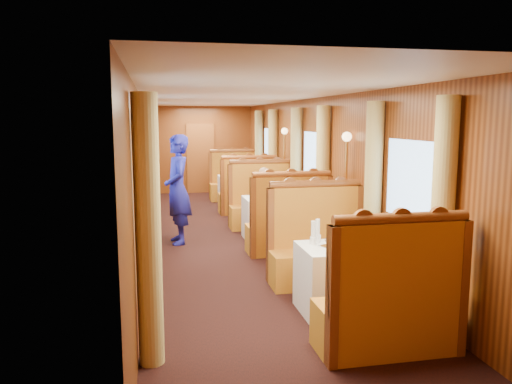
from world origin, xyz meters
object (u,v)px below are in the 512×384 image
object	(u,v)px
table_mid	(274,218)
fruit_plate	(379,246)
banquette_near_aft	(318,251)
banquette_mid_fwd	(289,227)
banquette_mid_aft	(262,206)
table_far	(241,191)
table_near	(347,279)
banquette_far_fwd	(248,195)
banquette_far_aft	(234,184)
banquette_near_fwd	(389,308)
teapot_right	(351,243)
rose_vase_far	(241,169)
tea_tray	(337,246)
passenger	(264,192)
rose_vase_mid	(274,188)
teapot_left	(334,242)
steward	(178,189)
teapot_back	(335,239)

from	to	relation	value
table_mid	fruit_plate	world-z (taller)	fruit_plate
banquette_near_aft	banquette_mid_fwd	bearing A→B (deg)	90.00
banquette_mid_aft	table_far	world-z (taller)	banquette_mid_aft
table_near	table_far	size ratio (longest dim) A/B	1.00
banquette_far_fwd	banquette_far_aft	distance (m)	2.03
banquette_near_fwd	banquette_mid_fwd	bearing A→B (deg)	90.00
banquette_mid_fwd	fruit_plate	world-z (taller)	banquette_mid_fwd
banquette_far_aft	teapot_right	world-z (taller)	banquette_far_aft
table_far	rose_vase_far	xyz separation A→B (m)	(0.01, 0.00, 0.55)
banquette_near_aft	rose_vase_far	bearing A→B (deg)	89.90
banquette_mid_fwd	table_far	bearing A→B (deg)	90.00
banquette_near_aft	banquette_far_fwd	bearing A→B (deg)	90.00
tea_tray	banquette_mid_fwd	bearing A→B (deg)	86.91
banquette_mid_fwd	table_far	distance (m)	4.51
banquette_near_fwd	banquette_mid_fwd	world-z (taller)	same
banquette_far_fwd	passenger	xyz separation A→B (m)	(-0.00, -1.69, 0.32)
table_far	rose_vase_mid	distance (m)	3.55
tea_tray	banquette_near_fwd	bearing A→B (deg)	-82.33
table_near	teapot_left	xyz separation A→B (m)	(-0.20, -0.08, 0.45)
banquette_mid_fwd	banquette_far_aft	distance (m)	5.53
table_near	rose_vase_far	world-z (taller)	rose_vase_far
table_near	tea_tray	bearing A→B (deg)	-174.23
teapot_left	banquette_mid_aft	bearing A→B (deg)	109.98
table_mid	banquette_mid_fwd	size ratio (longest dim) A/B	0.78
banquette_near_aft	banquette_mid_aft	world-z (taller)	same
rose_vase_far	steward	xyz separation A→B (m)	(-1.70, -3.48, 0.01)
banquette_far_fwd	teapot_back	world-z (taller)	banquette_far_fwd
banquette_near_aft	steward	distance (m)	3.06
banquette_near_fwd	fruit_plate	size ratio (longest dim) A/B	5.86
banquette_mid_fwd	banquette_far_fwd	size ratio (longest dim) A/B	1.00
banquette_mid_aft	rose_vase_far	world-z (taller)	banquette_mid_aft
table_far	tea_tray	bearing A→B (deg)	-91.10
banquette_far_fwd	banquette_mid_fwd	bearing A→B (deg)	-90.00
banquette_near_fwd	table_mid	world-z (taller)	banquette_near_fwd
banquette_far_aft	rose_vase_far	distance (m)	1.13
teapot_right	teapot_back	size ratio (longest dim) A/B	0.78
teapot_back	banquette_near_aft	bearing A→B (deg)	61.84
fruit_plate	banquette_near_fwd	bearing A→B (deg)	-108.78
banquette_far_aft	teapot_back	xyz separation A→B (m)	(-0.13, -7.94, 0.40)
banquette_mid_aft	teapot_right	bearing A→B (deg)	-89.97
banquette_far_fwd	teapot_left	bearing A→B (deg)	-91.86
teapot_right	rose_vase_far	bearing A→B (deg)	79.04
banquette_far_aft	rose_vase_far	bearing A→B (deg)	-89.39
banquette_far_fwd	passenger	size ratio (longest dim) A/B	1.76
banquette_far_aft	teapot_right	bearing A→B (deg)	-89.98
banquette_mid_fwd	teapot_right	size ratio (longest dim) A/B	9.87
teapot_right	teapot_back	xyz separation A→B (m)	(-0.14, 0.15, 0.02)
teapot_right	passenger	xyz separation A→B (m)	(-0.00, 4.38, -0.06)
teapot_back	steward	xyz separation A→B (m)	(-1.55, 3.45, 0.12)
tea_tray	fruit_plate	distance (m)	0.45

